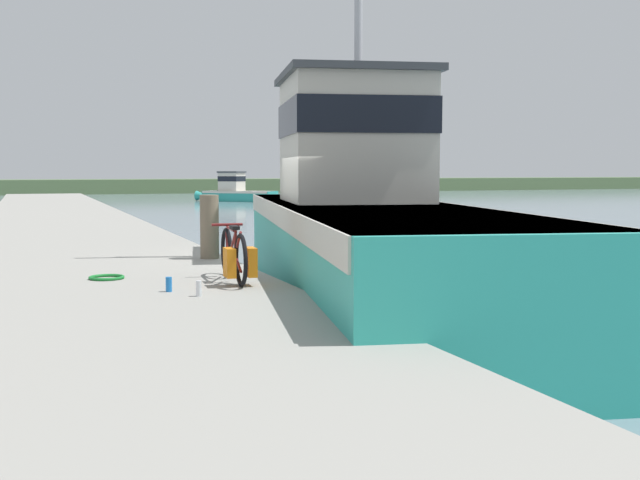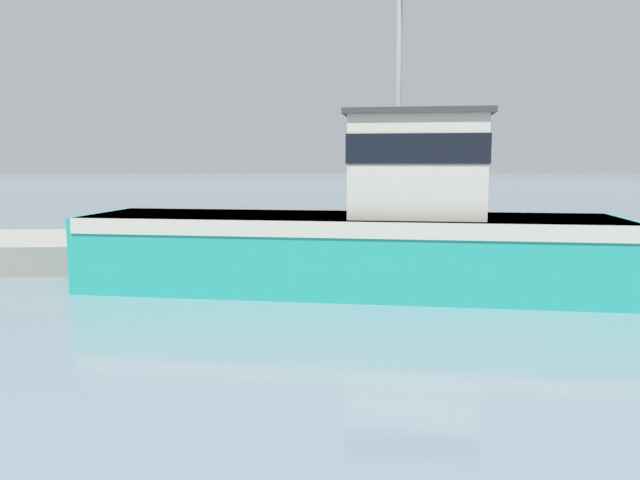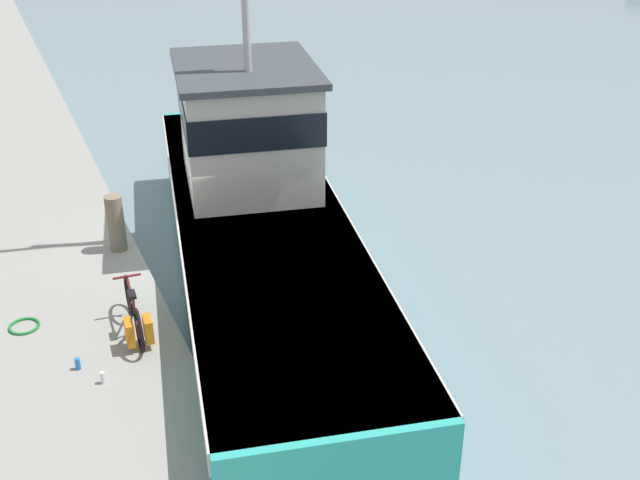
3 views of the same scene
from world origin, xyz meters
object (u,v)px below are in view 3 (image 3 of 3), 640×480
object	(u,v)px
fishing_boat_main	(257,215)
bicycle_touring	(135,317)
water_bottle_on_curb	(78,364)
mooring_post	(116,223)
water_bottle_by_bike	(103,378)

from	to	relation	value
fishing_boat_main	bicycle_touring	bearing A→B (deg)	-130.19
water_bottle_on_curb	mooring_post	bearing A→B (deg)	69.94
fishing_boat_main	water_bottle_by_bike	xyz separation A→B (m)	(-3.49, -3.19, -0.50)
water_bottle_on_curb	water_bottle_by_bike	size ratio (longest dim) A/B	0.98
bicycle_touring	water_bottle_by_bike	xyz separation A→B (m)	(-0.70, -0.98, -0.26)
water_bottle_on_curb	fishing_boat_main	bearing A→B (deg)	35.70
bicycle_touring	water_bottle_on_curb	size ratio (longest dim) A/B	9.48
bicycle_touring	fishing_boat_main	bearing A→B (deg)	41.91
mooring_post	water_bottle_on_curb	xyz separation A→B (m)	(-1.29, -3.53, -0.45)
bicycle_touring	mooring_post	distance (m)	3.06
mooring_post	water_bottle_by_bike	world-z (taller)	mooring_post
fishing_boat_main	mooring_post	size ratio (longest dim) A/B	13.27
bicycle_touring	water_bottle_by_bike	bearing A→B (deg)	-122.12
fishing_boat_main	water_bottle_on_curb	world-z (taller)	fishing_boat_main
fishing_boat_main	water_bottle_on_curb	distance (m)	4.66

